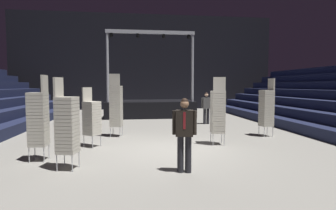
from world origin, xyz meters
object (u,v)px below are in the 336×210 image
at_px(stage_riser, 150,107).
at_px(chair_stack_mid_centre, 116,105).
at_px(man_with_tie, 184,131).
at_px(chair_stack_front_right, 67,124).
at_px(chair_stack_front_left, 38,118).
at_px(chair_stack_mid_right, 267,107).
at_px(chair_stack_mid_left, 92,117).
at_px(chair_stack_rear_left, 218,111).
at_px(crew_worker_near_stage, 206,106).

relative_size(stage_riser, chair_stack_mid_centre, 2.26).
distance_m(man_with_tie, chair_stack_mid_centre, 5.11).
bearing_deg(man_with_tie, chair_stack_front_right, -0.19).
distance_m(man_with_tie, chair_stack_front_left, 3.99).
relative_size(stage_riser, chair_stack_front_right, 2.52).
distance_m(chair_stack_front_right, chair_stack_mid_right, 7.69).
bearing_deg(stage_riser, man_with_tie, -89.47).
distance_m(chair_stack_mid_left, chair_stack_rear_left, 4.23).
bearing_deg(chair_stack_mid_right, chair_stack_mid_centre, 77.66).
bearing_deg(chair_stack_front_left, chair_stack_mid_right, -69.16).
bearing_deg(stage_riser, chair_stack_mid_centre, -104.36).
xyz_separation_m(chair_stack_mid_right, chair_stack_mid_centre, (-5.94, 0.68, 0.08)).
xyz_separation_m(man_with_tie, crew_worker_near_stage, (2.63, 7.69, -0.05)).
bearing_deg(man_with_tie, stage_riser, -77.50).
relative_size(man_with_tie, chair_stack_mid_centre, 0.70).
bearing_deg(chair_stack_mid_centre, crew_worker_near_stage, 44.46).
relative_size(chair_stack_mid_right, crew_worker_near_stage, 1.39).
distance_m(man_with_tie, chair_stack_front_right, 2.82).
bearing_deg(chair_stack_front_right, man_with_tie, 90.98).
height_order(stage_riser, chair_stack_mid_left, stage_riser).
bearing_deg(stage_riser, crew_worker_near_stage, -54.68).
xyz_separation_m(chair_stack_mid_right, chair_stack_rear_left, (-2.41, -1.25, 0.00)).
height_order(stage_riser, chair_stack_front_left, stage_riser).
relative_size(chair_stack_front_left, chair_stack_mid_right, 1.00).
distance_m(chair_stack_rear_left, crew_worker_near_stage, 4.96).
height_order(chair_stack_front_right, chair_stack_rear_left, chair_stack_rear_left).
xyz_separation_m(chair_stack_mid_centre, chair_stack_rear_left, (3.54, -1.93, -0.08)).
distance_m(chair_stack_front_left, chair_stack_mid_right, 8.21).
bearing_deg(chair_stack_mid_right, chair_stack_rear_left, 111.67).
relative_size(stage_riser, chair_stack_mid_left, 2.85).
bearing_deg(chair_stack_mid_left, chair_stack_mid_right, 134.70).
bearing_deg(man_with_tie, chair_stack_mid_centre, -56.81).
height_order(man_with_tie, chair_stack_mid_right, chair_stack_mid_right).
relative_size(chair_stack_mid_left, crew_worker_near_stage, 1.18).
height_order(chair_stack_mid_centre, crew_worker_near_stage, chair_stack_mid_centre).
relative_size(chair_stack_mid_centre, crew_worker_near_stage, 1.49).
height_order(stage_riser, chair_stack_mid_right, stage_riser).
height_order(stage_riser, chair_stack_mid_centre, stage_riser).
bearing_deg(chair_stack_mid_right, man_with_tie, 129.01).
xyz_separation_m(chair_stack_front_right, crew_worker_near_stage, (5.38, 7.10, -0.18)).
distance_m(stage_riser, chair_stack_rear_left, 8.93).
distance_m(chair_stack_front_right, chair_stack_mid_centre, 4.26).
xyz_separation_m(chair_stack_front_left, chair_stack_mid_right, (7.80, 2.58, 0.00)).
bearing_deg(chair_stack_mid_centre, stage_riser, 86.82).
height_order(chair_stack_front_right, chair_stack_mid_left, chair_stack_front_right).
distance_m(man_with_tie, crew_worker_near_stage, 8.13).
height_order(chair_stack_front_left, crew_worker_near_stage, chair_stack_front_left).
bearing_deg(chair_stack_front_left, chair_stack_mid_centre, -27.09).
bearing_deg(chair_stack_mid_centre, chair_stack_mid_right, 4.68).
height_order(man_with_tie, chair_stack_rear_left, chair_stack_rear_left).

